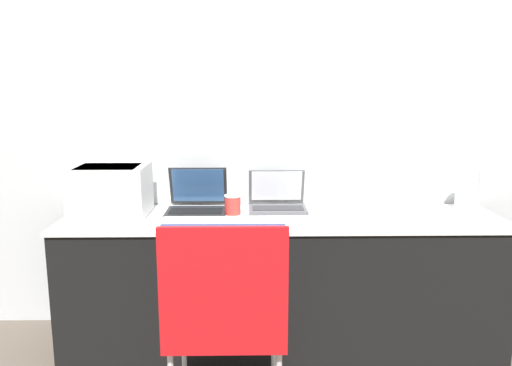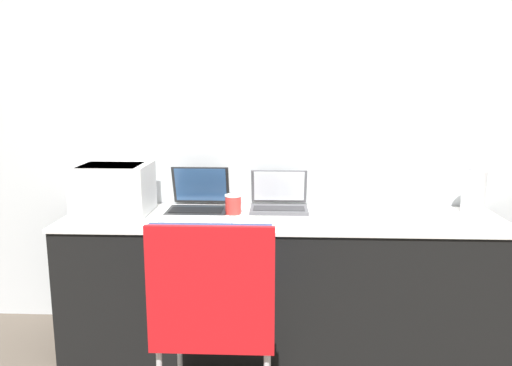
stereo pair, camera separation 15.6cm
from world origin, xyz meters
name	(u,v)px [view 2 (the right image)]	position (x,y,z in m)	size (l,w,h in m)	color
wall_back	(283,107)	(0.00, 0.61, 1.30)	(8.00, 0.05, 2.60)	silver
table	(281,282)	(0.00, 0.28, 0.37)	(2.33, 0.57, 0.73)	black
printer	(114,187)	(-0.92, 0.33, 0.88)	(0.39, 0.32, 0.27)	silver
laptop_left	(198,201)	(-0.47, 0.41, 0.79)	(0.33, 0.31, 0.24)	black
laptop_right	(279,201)	(-0.02, 0.46, 0.78)	(0.32, 0.28, 0.21)	#4C4C51
external_keyboard	(197,220)	(-0.44, 0.16, 0.74)	(0.37, 0.13, 0.02)	silver
coffee_cup	(233,204)	(-0.27, 0.34, 0.79)	(0.09, 0.09, 0.11)	red
metal_pitcher	(474,190)	(1.04, 0.41, 0.86)	(0.12, 0.12, 0.29)	silver
chair	(214,304)	(-0.28, -0.43, 0.56)	(0.49, 0.45, 0.91)	navy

